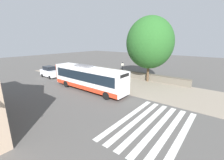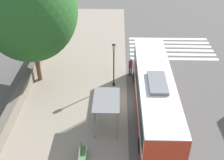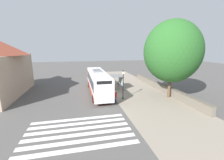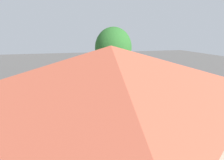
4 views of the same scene
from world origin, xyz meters
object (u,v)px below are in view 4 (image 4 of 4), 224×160
bus (100,85)px  parked_car_behind_bus (17,95)px  bench (70,86)px  shade_tree (113,48)px  pedestrian (129,84)px  bus_shelter (88,78)px  street_lamp_near (118,75)px

bus → parked_car_behind_bus: (-0.78, -11.80, -0.82)m
bench → shade_tree: bearing=117.8°
bus → parked_car_behind_bus: 11.85m
pedestrian → bench: pedestrian is taller
bus_shelter → shade_tree: (-6.13, 5.99, 4.55)m
bus → street_lamp_near: size_ratio=3.00×
bus → street_lamp_near: street_lamp_near is taller
street_lamp_near → parked_car_behind_bus: size_ratio=0.98×
street_lamp_near → shade_tree: size_ratio=0.38×
street_lamp_near → bus_shelter: bearing=-96.2°
street_lamp_near → parked_car_behind_bus: bearing=-81.7°
parked_car_behind_bus → bench: bearing=119.9°
pedestrian → parked_car_behind_bus: size_ratio=0.43×
bus → bench: (-4.87, -4.69, -1.38)m
bus_shelter → street_lamp_near: (0.56, 5.20, 0.41)m
shade_tree → parked_car_behind_bus: shade_tree is taller
parked_car_behind_bus → shade_tree: bearing=118.7°
bench → street_lamp_near: (1.83, 8.42, 1.95)m
bus → shade_tree: shade_tree is taller
pedestrian → parked_car_behind_bus: (0.77, -17.11, -0.04)m
bus_shelter → bench: size_ratio=1.74×
bus → bench: bus is taller
bus → bench: bearing=-136.1°
bus → bus_shelter: bearing=-157.8°
bus_shelter → shade_tree: bearing=135.7°
shade_tree → street_lamp_near: bearing=-6.7°
parked_car_behind_bus → bus_shelter: bearing=105.3°
bus_shelter → bench: 3.79m
pedestrian → bench: size_ratio=1.10×
pedestrian → bus: bearing=-73.8°
pedestrian → shade_tree: size_ratio=0.17×
bench → bus_shelter: bearing=68.4°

